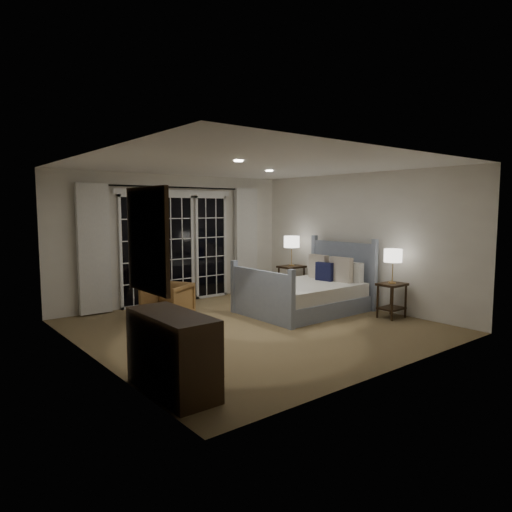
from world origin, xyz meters
TOP-DOWN VIEW (x-y plane):
  - floor at (0.00, 0.00)m, footprint 5.00×5.00m
  - ceiling at (0.00, 0.00)m, footprint 5.00×5.00m
  - wall_left at (-2.50, 0.00)m, footprint 0.02×5.00m
  - wall_right at (2.50, 0.00)m, footprint 0.02×5.00m
  - wall_back at (0.00, 2.50)m, footprint 5.00×0.02m
  - wall_front at (0.00, -2.50)m, footprint 5.00×0.02m
  - french_doors at (0.00, 2.46)m, footprint 2.50×0.04m
  - curtain_rod at (0.00, 2.40)m, footprint 3.50×0.03m
  - curtain_left at (-1.65, 2.38)m, footprint 0.55×0.10m
  - curtain_right at (1.65, 2.38)m, footprint 0.55×0.10m
  - downlight_a at (0.80, 0.60)m, footprint 0.12×0.12m
  - downlight_b at (-0.60, -0.40)m, footprint 0.12×0.12m
  - bed at (1.42, 0.27)m, footprint 2.08×1.49m
  - nightstand_left at (2.18, -0.98)m, footprint 0.45×0.36m
  - nightstand_right at (2.13, 1.44)m, footprint 0.50×0.40m
  - lamp_left at (2.18, -0.98)m, footprint 0.30×0.30m
  - lamp_right at (2.13, 1.44)m, footprint 0.32×0.32m
  - armchair at (-0.87, 1.22)m, footprint 0.92×0.92m
  - dresser at (-2.23, -1.47)m, footprint 0.49×1.14m
  - mirror at (-2.47, -1.47)m, footprint 0.05×0.85m

SIDE VIEW (x-z plane):
  - floor at x=0.00m, z-range 0.00..0.00m
  - armchair at x=-0.87m, z-range 0.00..0.63m
  - bed at x=1.42m, z-range -0.29..0.92m
  - nightstand_left at x=2.18m, z-range 0.09..0.68m
  - dresser at x=-2.23m, z-range 0.00..0.81m
  - nightstand_right at x=2.13m, z-range 0.10..0.76m
  - lamp_left at x=2.18m, z-range 0.76..1.34m
  - french_doors at x=0.00m, z-range -0.01..2.19m
  - lamp_right at x=2.13m, z-range 0.84..1.46m
  - curtain_left at x=-1.65m, z-range 0.02..2.27m
  - curtain_right at x=1.65m, z-range 0.02..2.27m
  - wall_left at x=-2.50m, z-range 0.00..2.50m
  - wall_right at x=2.50m, z-range 0.00..2.50m
  - wall_back at x=0.00m, z-range 0.00..2.50m
  - wall_front at x=0.00m, z-range 0.00..2.50m
  - mirror at x=-2.47m, z-range 1.05..2.05m
  - curtain_rod at x=0.00m, z-range 2.23..2.27m
  - downlight_a at x=0.80m, z-range 2.48..2.50m
  - downlight_b at x=-0.60m, z-range 2.48..2.50m
  - ceiling at x=0.00m, z-range 2.50..2.50m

